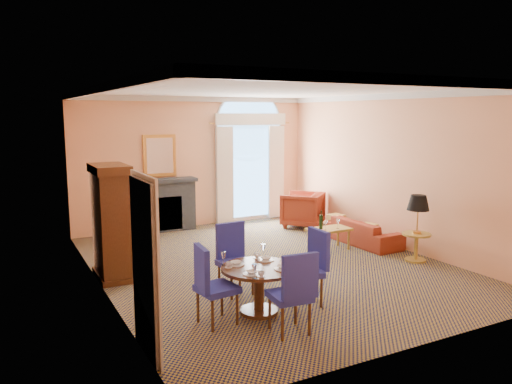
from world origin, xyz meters
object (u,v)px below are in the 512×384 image
sofa (363,232)px  coffee_table (328,230)px  armchair (303,210)px  side_table (417,219)px  armoire (112,224)px  dining_table (259,278)px

sofa → coffee_table: size_ratio=2.02×
sofa → coffee_table: coffee_table is taller
armchair → coffee_table: size_ratio=1.06×
coffee_table → side_table: size_ratio=0.72×
armoire → coffee_table: size_ratio=2.17×
armoire → armchair: size_ratio=2.04×
armoire → armchair: (5.02, 1.78, -0.50)m
armoire → armchair: bearing=19.5°
armoire → armchair: 5.35m
armchair → side_table: 3.52m
side_table → sofa: bearing=91.9°
dining_table → armchair: (3.54, 4.32, -0.07)m
sofa → armchair: armchair is taller
dining_table → sofa: dining_table is taller
coffee_table → side_table: side_table is taller
sofa → armchair: size_ratio=1.90×
sofa → armchair: bearing=6.1°
armchair → side_table: (0.30, -3.49, 0.38)m
coffee_table → dining_table: bearing=-141.1°
sofa → dining_table: bearing=120.2°
armchair → coffee_table: (-0.71, -2.06, -0.01)m
dining_table → armchair: dining_table is taller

